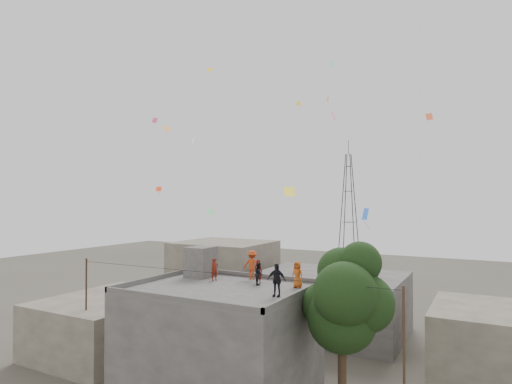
# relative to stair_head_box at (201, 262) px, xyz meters

# --- Properties ---
(main_building) EXTENTS (10.00, 8.00, 6.10)m
(main_building) POSITION_rel_stair_head_box_xyz_m (3.20, -2.60, -4.05)
(main_building) COLOR #484543
(main_building) RESTS_ON ground
(parapet) EXTENTS (10.00, 8.00, 0.30)m
(parapet) POSITION_rel_stair_head_box_xyz_m (3.20, -2.60, -0.85)
(parapet) COLOR #484543
(parapet) RESTS_ON main_building
(stair_head_box) EXTENTS (1.60, 1.80, 2.00)m
(stair_head_box) POSITION_rel_stair_head_box_xyz_m (0.00, 0.00, 0.00)
(stair_head_box) COLOR #484543
(stair_head_box) RESTS_ON main_building
(neighbor_west) EXTENTS (8.00, 10.00, 4.00)m
(neighbor_west) POSITION_rel_stair_head_box_xyz_m (-7.80, -0.60, -5.10)
(neighbor_west) COLOR #5D5649
(neighbor_west) RESTS_ON ground
(neighbor_north) EXTENTS (12.00, 9.00, 5.00)m
(neighbor_north) POSITION_rel_stair_head_box_xyz_m (5.20, 11.40, -4.60)
(neighbor_north) COLOR #484543
(neighbor_north) RESTS_ON ground
(neighbor_northwest) EXTENTS (9.00, 8.00, 7.00)m
(neighbor_northwest) POSITION_rel_stair_head_box_xyz_m (-6.80, 13.40, -3.60)
(neighbor_northwest) COLOR #5D5649
(neighbor_northwest) RESTS_ON ground
(neighbor_east) EXTENTS (7.00, 8.00, 4.40)m
(neighbor_east) POSITION_rel_stair_head_box_xyz_m (17.20, 7.40, -4.90)
(neighbor_east) COLOR #5D5649
(neighbor_east) RESTS_ON ground
(tree) EXTENTS (4.90, 4.60, 9.10)m
(tree) POSITION_rel_stair_head_box_xyz_m (10.57, -2.00, -1.00)
(tree) COLOR black
(tree) RESTS_ON ground
(utility_line) EXTENTS (20.12, 0.62, 7.40)m
(utility_line) POSITION_rel_stair_head_box_xyz_m (3.70, -3.85, -3.27)
(utility_line) COLOR black
(utility_line) RESTS_ON ground
(transmission_tower) EXTENTS (2.97, 2.97, 20.01)m
(transmission_tower) POSITION_rel_stair_head_box_xyz_m (-0.80, 37.40, 1.97)
(transmission_tower) COLOR black
(transmission_tower) RESTS_ON ground
(person_red_adult) EXTENTS (0.57, 0.41, 1.48)m
(person_red_adult) POSITION_rel_stair_head_box_xyz_m (4.52, -0.23, -0.26)
(person_red_adult) COLOR maroon
(person_red_adult) RESTS_ON main_building
(person_orange_child) EXTENTS (0.84, 0.65, 1.53)m
(person_orange_child) POSITION_rel_stair_head_box_xyz_m (7.16, -0.28, -0.24)
(person_orange_child) COLOR #BC4F15
(person_orange_child) RESTS_ON main_building
(person_dark_child) EXTENTS (0.76, 0.82, 1.34)m
(person_dark_child) POSITION_rel_stair_head_box_xyz_m (4.77, -0.63, -0.33)
(person_dark_child) COLOR black
(person_dark_child) RESTS_ON main_building
(person_dark_adult) EXTENTS (1.06, 0.53, 1.75)m
(person_dark_adult) POSITION_rel_stair_head_box_xyz_m (7.10, -3.00, -0.12)
(person_dark_adult) COLOR black
(person_dark_adult) RESTS_ON main_building
(person_orange_adult) EXTENTS (1.35, 0.99, 1.87)m
(person_orange_adult) POSITION_rel_stair_head_box_xyz_m (3.50, 0.80, -0.07)
(person_orange_adult) COLOR #BD3D15
(person_orange_adult) RESTS_ON main_building
(person_red_child) EXTENTS (0.52, 0.61, 1.42)m
(person_red_child) POSITION_rel_stair_head_box_xyz_m (1.60, -0.74, -0.29)
(person_red_child) COLOR maroon
(person_red_child) RESTS_ON main_building
(kites) EXTENTS (20.11, 13.63, 12.98)m
(kites) POSITION_rel_stair_head_box_xyz_m (3.54, 3.51, 8.12)
(kites) COLOR orange
(kites) RESTS_ON ground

